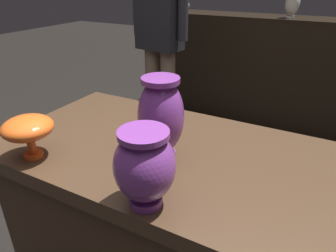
% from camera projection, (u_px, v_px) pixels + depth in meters
% --- Properties ---
extents(display_plinth, '(1.20, 0.64, 0.80)m').
position_uv_depth(display_plinth, '(173.00, 240.00, 1.18)').
color(display_plinth, '#422D1E').
rests_on(display_plinth, ground_plane).
extents(back_display_shelf, '(2.60, 0.40, 0.99)m').
position_uv_depth(back_display_shelf, '(282.00, 73.00, 2.88)').
color(back_display_shelf, black).
rests_on(back_display_shelf, ground_plane).
extents(vase_centerpiece, '(0.14, 0.14, 0.26)m').
position_uv_depth(vase_centerpiece, '(161.00, 117.00, 0.91)').
color(vase_centerpiece, '#7A388E').
rests_on(vase_centerpiece, display_plinth).
extents(vase_tall_behind, '(0.15, 0.15, 0.20)m').
position_uv_depth(vase_tall_behind, '(145.00, 166.00, 0.72)').
color(vase_tall_behind, '#7A388E').
rests_on(vase_tall_behind, display_plinth).
extents(vase_left_accent, '(0.15, 0.15, 0.14)m').
position_uv_depth(vase_left_accent, '(28.00, 129.00, 0.93)').
color(vase_left_accent, '#E55B1E').
rests_on(vase_left_accent, display_plinth).
extents(shelf_vase_center, '(0.12, 0.12, 0.22)m').
position_uv_depth(shelf_vase_center, '(293.00, 3.00, 2.55)').
color(shelf_vase_center, silver).
rests_on(shelf_vase_center, back_display_shelf).
extents(shelf_vase_far_left, '(0.10, 0.10, 0.18)m').
position_uv_depth(shelf_vase_far_left, '(185.00, 5.00, 3.10)').
color(shelf_vase_far_left, gray).
rests_on(shelf_vase_far_left, back_display_shelf).
extents(visitor_near_left, '(0.47, 0.23, 1.68)m').
position_uv_depth(visitor_near_left, '(159.00, 26.00, 2.18)').
color(visitor_near_left, '#846B56').
rests_on(visitor_near_left, ground_plane).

